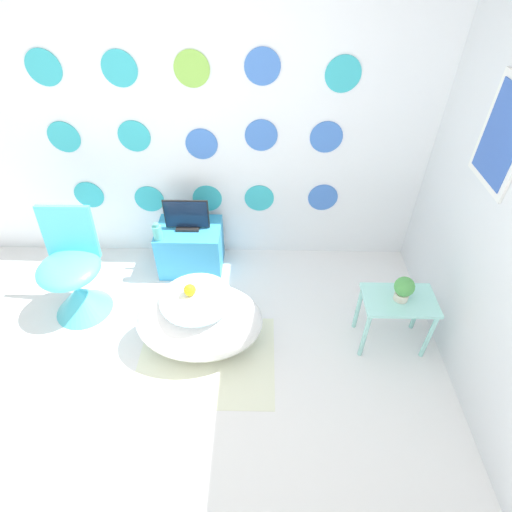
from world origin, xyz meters
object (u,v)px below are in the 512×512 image
(bathtub, at_px, (200,321))
(chair, at_px, (76,283))
(vase, at_px, (158,232))
(tv, at_px, (187,216))
(potted_plant_left, at_px, (404,288))

(bathtub, bearing_deg, chair, 161.90)
(bathtub, height_order, vase, vase)
(chair, bearing_deg, tv, 33.41)
(bathtub, height_order, tv, tv)
(vase, relative_size, potted_plant_left, 0.82)
(bathtub, xyz_separation_m, potted_plant_left, (1.40, 0.05, 0.31))
(bathtub, bearing_deg, vase, 119.98)
(chair, relative_size, vase, 5.73)
(tv, distance_m, vase, 0.27)
(vase, bearing_deg, potted_plant_left, -20.11)
(tv, height_order, potted_plant_left, tv)
(tv, height_order, vase, tv)
(tv, bearing_deg, chair, -146.59)
(chair, relative_size, tv, 2.35)
(chair, bearing_deg, potted_plant_left, -6.58)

